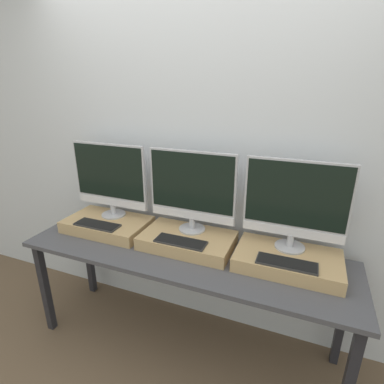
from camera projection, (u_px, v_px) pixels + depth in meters
ground_plane at (165, 378)px, 1.96m from camera, size 12.00×12.00×0.00m
wall_back at (203, 162)px, 2.11m from camera, size 8.00×0.04×2.60m
workbench at (183, 262)px, 1.99m from camera, size 2.18×0.61×0.78m
wooden_riser_left at (108, 224)px, 2.25m from camera, size 0.61×0.37×0.09m
monitor_left at (110, 178)px, 2.20m from camera, size 0.59×0.18×0.56m
keyboard_left at (97, 225)px, 2.13m from camera, size 0.33×0.12×0.01m
wooden_riser_center at (187, 240)px, 2.02m from camera, size 0.61×0.37×0.09m
monitor_center at (192, 189)px, 1.97m from camera, size 0.59×0.18×0.56m
keyboard_center at (181, 242)px, 1.91m from camera, size 0.33×0.12×0.01m
wooden_riser_right at (287, 260)px, 1.79m from camera, size 0.61×0.37×0.09m
monitor_right at (295, 203)px, 1.75m from camera, size 0.59×0.18×0.56m
keyboard_right at (287, 263)px, 1.68m from camera, size 0.33×0.12×0.01m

